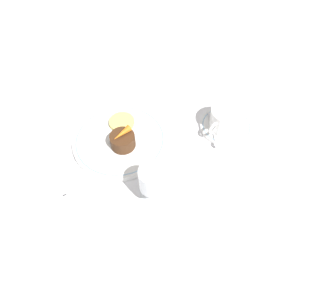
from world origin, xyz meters
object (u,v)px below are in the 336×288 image
(dinner_plate, at_px, (120,140))
(coffee_cup, at_px, (227,118))
(fork, at_px, (61,189))
(dessert_cake, at_px, (123,141))
(wine_glass, at_px, (153,181))

(dinner_plate, xyz_separation_m, coffee_cup, (-0.23, 0.16, 0.03))
(fork, distance_m, dessert_cake, 0.18)
(fork, bearing_deg, dessert_cake, 177.63)
(wine_glass, relative_size, fork, 0.59)
(wine_glass, height_order, dessert_cake, wine_glass)
(dinner_plate, distance_m, wine_glass, 0.20)
(coffee_cup, relative_size, fork, 0.63)
(fork, relative_size, dessert_cake, 2.93)
(wine_glass, xyz_separation_m, dessert_cake, (-0.04, -0.16, -0.04))
(wine_glass, bearing_deg, dessert_cake, -104.11)
(dinner_plate, height_order, coffee_cup, coffee_cup)
(coffee_cup, distance_m, fork, 0.44)
(coffee_cup, bearing_deg, dessert_cake, -29.54)
(wine_glass, distance_m, fork, 0.23)
(fork, bearing_deg, coffee_cup, 161.22)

